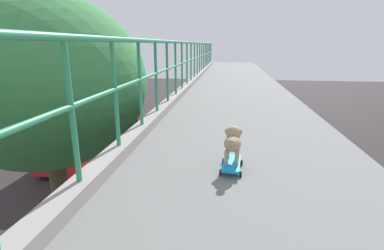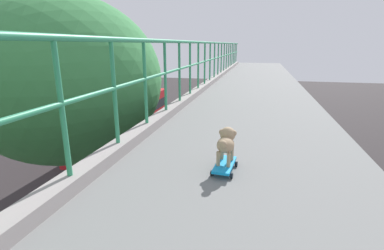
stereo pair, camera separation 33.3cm
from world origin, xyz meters
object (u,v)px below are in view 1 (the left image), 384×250
(city_bus, at_px, (99,121))
(toy_skateboard, at_px, (232,164))
(car_white_fifth, at_px, (57,250))
(small_dog, at_px, (233,140))

(city_bus, bearing_deg, toy_skateboard, -60.43)
(toy_skateboard, bearing_deg, car_white_fifth, 139.91)
(toy_skateboard, height_order, small_dog, small_dog)
(car_white_fifth, relative_size, city_bus, 0.38)
(toy_skateboard, distance_m, small_dog, 0.23)
(car_white_fifth, height_order, toy_skateboard, toy_skateboard)
(car_white_fifth, relative_size, small_dog, 12.31)
(city_bus, height_order, toy_skateboard, toy_skateboard)
(city_bus, height_order, small_dog, small_dog)
(toy_skateboard, bearing_deg, city_bus, 119.57)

